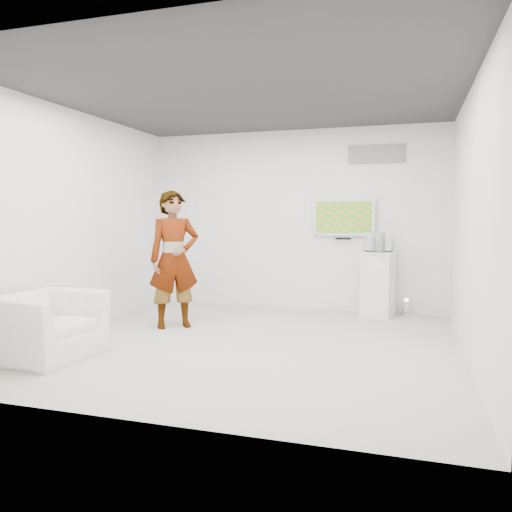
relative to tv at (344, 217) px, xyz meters
name	(u,v)px	position (x,y,z in m)	size (l,w,h in m)	color
room	(248,221)	(-0.85, -2.45, -0.05)	(5.01, 5.01, 3.00)	#BBB9AC
tv	(344,217)	(0.00, 0.00, 0.00)	(1.00, 0.08, 0.60)	silver
logo_decal	(377,154)	(0.50, 0.04, 1.00)	(0.90, 0.02, 0.30)	gray
person	(174,259)	(-2.11, -1.90, -0.59)	(0.70, 0.46, 1.92)	white
armchair	(46,326)	(-2.79, -3.70, -1.20)	(1.08, 0.95, 0.70)	white
pedestal	(378,284)	(0.58, -0.29, -1.04)	(0.49, 0.49, 1.02)	white
floor_uplight	(406,307)	(1.00, -0.09, -1.42)	(0.17, 0.17, 0.26)	white
vitrine	(379,242)	(0.58, -0.29, -0.38)	(0.31, 0.31, 0.31)	white
console	(379,245)	(0.58, -0.29, -0.43)	(0.05, 0.15, 0.21)	white
wii_remote	(189,205)	(-2.01, -1.63, 0.18)	(0.04, 0.15, 0.04)	white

